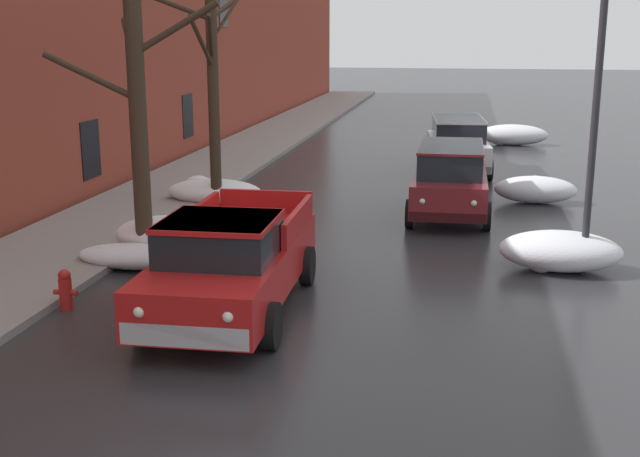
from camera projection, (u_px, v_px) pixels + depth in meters
The scene contains 15 objects.
left_sidewalk_slab at pixel (159, 197), 22.65m from camera, with size 3.28×80.00×0.14m, color gray.
brick_townhouse_facade at pixel (76, 17), 21.85m from camera, with size 0.63×80.00×9.94m.
snow_bank_near_corner_left at pixel (135, 257), 16.04m from camera, with size 2.36×1.04×0.50m.
snow_bank_along_left_kerb at pixel (536, 190), 22.11m from camera, with size 2.22×1.04×0.74m.
snow_bank_mid_block_left at pixel (172, 236), 17.02m from camera, with size 2.50×1.33×0.81m.
snow_bank_near_corner_right at pixel (512, 135), 33.25m from camera, with size 2.84×1.24×0.85m.
snow_bank_along_right_kerb at pixel (212, 191), 22.01m from camera, with size 2.62×1.42×0.72m.
snow_bank_far_right_pile at pixel (560, 252), 15.86m from camera, with size 2.38×1.40×0.78m.
bare_tree_second_along_sidewalk at pixel (138, 94), 16.04m from camera, with size 3.46×2.01×6.28m.
bare_tree_mid_block at pixel (212, 85), 20.81m from camera, with size 2.72×3.52×5.77m.
pickup_truck_red_approaching_near_lane at pixel (231, 262), 13.37m from camera, with size 2.29×5.41×1.76m.
suv_maroon_parked_kerbside_close at pixel (450, 178), 20.35m from camera, with size 2.01×4.44×1.82m.
suv_silver_parked_kerbside_mid at pixel (457, 143), 26.67m from camera, with size 2.31×4.69×1.82m.
fire_hydrant at pixel (65, 289), 13.62m from camera, with size 0.42×0.22×0.71m.
street_lamp_post at pixel (595, 116), 15.01m from camera, with size 0.44×0.24×5.42m.
Camera 1 is at (2.22, -3.06, 4.61)m, focal length 45.33 mm.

